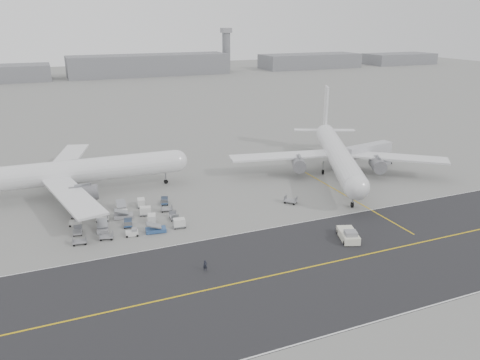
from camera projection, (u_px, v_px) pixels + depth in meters
name	position (u px, v px, depth m)	size (l,w,h in m)	color
ground	(234.00, 229.00, 88.84)	(700.00, 700.00, 0.00)	gray
taxiway	(305.00, 268.00, 74.96)	(220.00, 59.00, 0.03)	#29292B
horizon_buildings	(136.00, 76.00, 326.61)	(520.00, 28.00, 28.00)	gray
control_tower	(226.00, 49.00, 351.00)	(7.00, 7.00, 31.25)	gray
airliner_a	(68.00, 172.00, 104.25)	(54.86, 54.22, 18.92)	white
airliner_b	(337.00, 154.00, 118.23)	(51.00, 52.27, 19.16)	white
pushback_tug	(348.00, 235.00, 84.33)	(4.62, 7.88, 2.24)	silver
jet_bridge	(367.00, 151.00, 123.60)	(17.77, 6.10, 6.63)	gray
gse_cluster	(126.00, 222.00, 91.91)	(25.57, 20.30, 1.88)	gray
stray_dolly	(290.00, 203.00, 101.33)	(1.66, 2.70, 1.66)	silver
ground_crew_a	(205.00, 266.00, 73.95)	(0.67, 0.44, 1.84)	black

